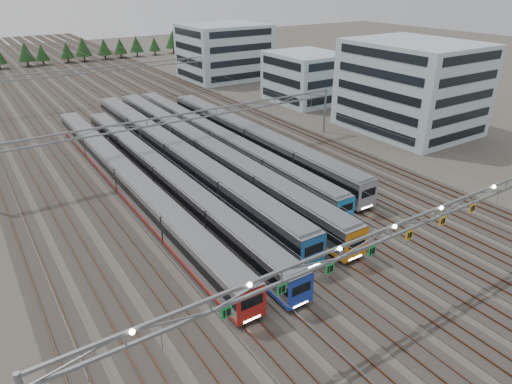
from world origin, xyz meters
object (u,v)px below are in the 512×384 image
gantry_near (392,235)px  train_e (217,139)px  train_c (175,154)px  depot_bldg_south (411,87)px  gantry_far (97,74)px  train_b (163,176)px  train_f (252,139)px  gantry_mid (183,123)px  train_a (126,179)px  depot_bldg_mid (306,77)px  depot_bldg_north (225,52)px  train_d (203,150)px

gantry_near → train_e: bearing=80.9°
train_c → depot_bldg_south: bearing=-7.6°
train_e → gantry_far: (-6.75, 42.85, 4.37)m
train_c → gantry_far: size_ratio=1.14×
train_c → train_b: bearing=-126.4°
train_f → gantry_mid: gantry_mid is taller
train_a → depot_bldg_mid: 57.22m
gantry_far → depot_bldg_north: depot_bldg_north is taller
train_e → train_b: bearing=-145.2°
train_a → depot_bldg_mid: bearing=26.8°
gantry_far → depot_bldg_south: 67.00m
train_a → gantry_mid: bearing=26.8°
train_f → gantry_near: bearing=-106.3°
gantry_near → gantry_mid: gantry_near is taller
gantry_near → depot_bldg_north: bearing=68.1°
gantry_far → train_b: bearing=-97.4°
depot_bldg_mid → train_d: bearing=-149.9°
train_f → gantry_far: bearing=103.6°
train_d → depot_bldg_mid: bearing=30.1°
train_a → train_e: 19.63m
train_e → gantry_near: gantry_near is taller
gantry_mid → depot_bldg_north: depot_bldg_north is taller
train_b → gantry_mid: bearing=47.0°
train_a → train_c: (9.00, 4.54, 0.17)m
train_b → depot_bldg_south: bearing=0.2°
train_c → gantry_near: gantry_near is taller
train_f → depot_bldg_mid: size_ratio=3.21×
train_b → gantry_mid: gantry_mid is taller
train_d → train_b: bearing=-148.1°
train_d → train_e: 5.87m
train_e → gantry_mid: size_ratio=1.08×
train_b → gantry_mid: 10.82m
train_a → gantry_mid: (11.25, 5.67, 4.29)m
train_b → train_c: 7.58m
train_c → gantry_near: (2.20, -38.98, 4.82)m
depot_bldg_mid → train_a: bearing=-153.2°
train_b → gantry_mid: size_ratio=1.06×
train_b → train_c: train_c is taller
gantry_mid → train_e: bearing=17.6°
gantry_far → depot_bldg_south: (42.12, -52.08, 1.59)m
train_b → gantry_near: bearing=-78.5°
train_d → train_e: bearing=40.0°
train_a → depot_bldg_mid: size_ratio=3.83×
train_d → gantry_near: (-2.30, -38.50, 4.87)m
train_b → depot_bldg_south: depot_bldg_south is taller
train_a → train_b: train_a is taller
train_c → train_e: (9.00, 3.29, -0.25)m
gantry_mid → depot_bldg_south: size_ratio=2.56×
train_b → depot_bldg_south: size_ratio=2.71×
train_f → depot_bldg_mid: (28.48, 21.70, 3.10)m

